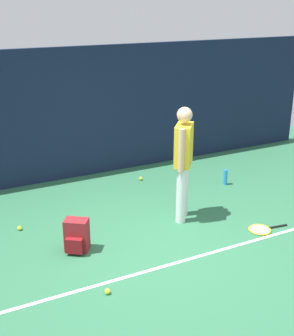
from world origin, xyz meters
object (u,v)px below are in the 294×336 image
Objects in this scene: tennis_ball_by_fence at (141,179)px; water_bottle at (225,177)px; tennis_racket at (261,229)px; tennis_ball_near_player at (107,291)px; backpack at (77,236)px; tennis_player at (183,157)px; tennis_ball_mid_court at (20,228)px.

tennis_ball_by_fence is 0.24× the size of water_bottle.
tennis_ball_by_fence is at bearing -65.88° from tennis_racket.
water_bottle is (3.07, 2.02, 0.11)m from tennis_ball_near_player.
backpack reaches higher than tennis_ball_near_player.
tennis_player is 1.88m from backpack.
backpack is (-1.71, -0.19, -0.76)m from tennis_player.
backpack reaches higher than tennis_racket.
backpack is 3.22m from water_bottle.
tennis_player is at bearing 41.32° from backpack.
tennis_player is 3.86× the size of backpack.
tennis_ball_near_player is (-0.00, -1.05, -0.18)m from backpack.
backpack is at bearing -134.93° from tennis_ball_by_fence.
tennis_ball_by_fence is (1.82, 1.82, -0.18)m from backpack.
tennis_player reaches higher than tennis_ball_mid_court.
tennis_ball_mid_court is (-0.56, 0.90, -0.18)m from backpack.
tennis_player is 2.31m from tennis_ball_near_player.
tennis_ball_mid_court is at bearing -178.91° from water_bottle.
tennis_ball_near_player and tennis_ball_by_fence have the same top height.
tennis_racket is at bearing -108.52° from water_bottle.
tennis_ball_mid_court is at bearing -158.76° from tennis_ball_by_fence.
water_bottle is at bearing -34.38° from tennis_ball_by_fence.
tennis_ball_near_player is at bearing 17.11° from tennis_racket.
backpack reaches higher than tennis_ball_mid_court.
tennis_ball_mid_court is at bearing 112.27° from tennis_player.
water_bottle is (1.25, -0.85, 0.11)m from tennis_ball_by_fence.
water_bottle is (1.36, 0.78, -0.83)m from tennis_player.
tennis_ball_mid_court is (-2.26, 0.71, -0.93)m from tennis_player.
backpack is 6.67× the size of tennis_ball_by_fence.
tennis_ball_near_player is at bearing -122.37° from tennis_ball_by_fence.
water_bottle reaches higher than tennis_ball_near_player.
backpack is at bearing -162.48° from water_bottle.
water_bottle is at bearing -20.76° from tennis_player.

